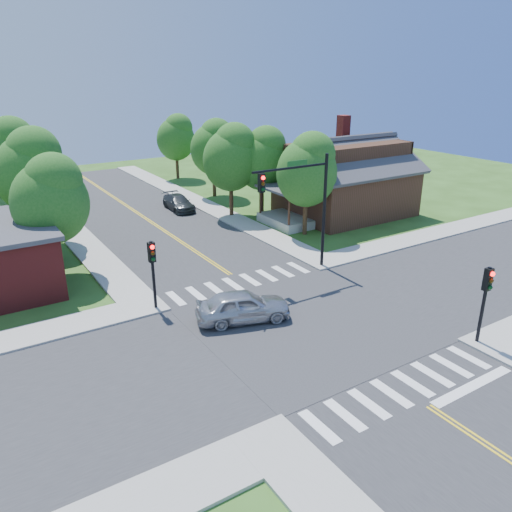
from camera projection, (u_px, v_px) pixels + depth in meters
ground at (306, 325)px, 24.64m from camera, size 100.00×100.00×0.00m
road_ns at (306, 325)px, 24.64m from camera, size 10.00×90.00×0.04m
road_ew at (306, 325)px, 24.63m from camera, size 90.00×10.00×0.04m
intersection_patch at (306, 325)px, 24.64m from camera, size 10.20×10.20×0.06m
sidewalk_ne at (337, 207)px, 45.03m from camera, size 40.00×40.00×0.14m
crosswalk_north at (241, 282)px, 29.52m from camera, size 8.85×2.00×0.01m
crosswalk_south at (402, 388)px, 19.73m from camera, size 8.85×2.00×0.01m
centerline at (306, 324)px, 24.63m from camera, size 0.30×90.00×0.01m
stop_bar at (472, 387)px, 19.90m from camera, size 4.60×0.45×0.09m
signal_mast_ne at (303, 196)px, 29.29m from camera, size 5.30×0.42×7.20m
signal_pole_se at (486, 291)px, 22.07m from camera, size 0.34×0.42×3.80m
signal_pole_nw at (153, 263)px, 25.29m from camera, size 0.34×0.42×3.80m
house_ne at (345, 176)px, 42.27m from camera, size 13.05×8.80×7.11m
tree_e_a at (308, 168)px, 36.31m from camera, size 4.54×4.31×7.72m
tree_e_b at (263, 157)px, 41.55m from camera, size 4.42×4.20×7.52m
tree_e_c at (214, 146)px, 47.59m from camera, size 4.42×4.20×7.51m
tree_e_d at (176, 136)px, 55.45m from camera, size 4.26×4.04×7.24m
tree_w_a at (51, 197)px, 28.81m from camera, size 4.41×4.19×7.50m
tree_w_b at (32, 169)px, 33.83m from camera, size 4.92×4.68×8.37m
tree_w_c at (10, 152)px, 40.15m from camera, size 4.94×4.70×8.40m
tree_house at (232, 156)px, 40.84m from camera, size 4.61×4.38×7.85m
tree_bldg at (47, 196)px, 33.35m from camera, size 3.49×3.32×5.93m
car_silver at (243, 307)px, 24.78m from camera, size 4.58×5.77×1.60m
car_dgrey at (179, 203)px, 44.26m from camera, size 2.27×4.64×1.29m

